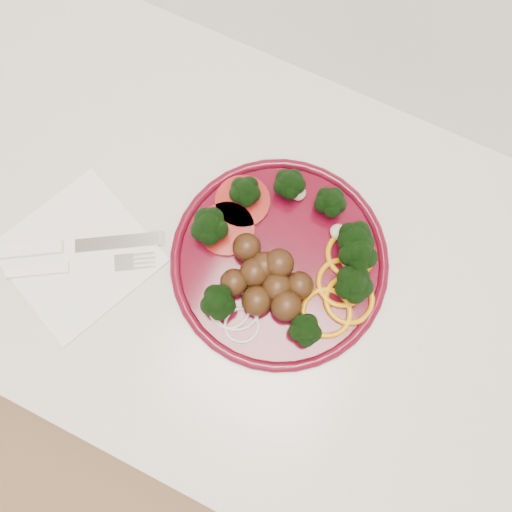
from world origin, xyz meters
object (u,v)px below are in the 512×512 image
at_px(knife, 58,247).
at_px(fork, 56,269).
at_px(plate, 283,259).
at_px(napkin, 78,254).

relative_size(knife, fork, 1.13).
relative_size(plate, napkin, 1.65).
relative_size(plate, knife, 1.46).
xyz_separation_m(napkin, knife, (-0.03, -0.00, 0.01)).
relative_size(napkin, knife, 0.89).
xyz_separation_m(plate, fork, (-0.27, -0.14, -0.01)).
height_order(plate, fork, plate).
height_order(plate, knife, plate).
bearing_deg(napkin, knife, -170.88).
bearing_deg(fork, napkin, 33.31).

